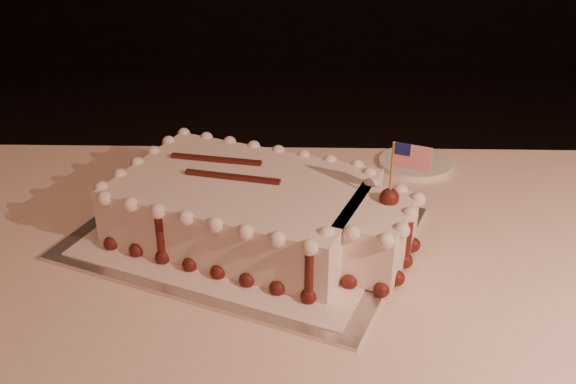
{
  "coord_description": "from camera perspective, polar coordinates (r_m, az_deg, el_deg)",
  "views": [
    {
      "loc": [
        -0.19,
        -0.39,
        1.38
      ],
      "look_at": [
        -0.21,
        0.61,
        0.84
      ],
      "focal_mm": 40.0,
      "sensor_mm": 36.0,
      "label": 1
    }
  ],
  "objects": [
    {
      "name": "side_plate",
      "position": [
        1.46,
        11.27,
        2.54
      ],
      "size": [
        0.16,
        0.16,
        0.01
      ],
      "primitive_type": "cylinder",
      "color": "white",
      "rests_on": "banquet_table"
    },
    {
      "name": "sheet_cake",
      "position": [
        1.14,
        -2.6,
        -1.55
      ],
      "size": [
        0.57,
        0.44,
        0.22
      ],
      "color": "white",
      "rests_on": "doily"
    },
    {
      "name": "doily",
      "position": [
        1.18,
        -3.88,
        -3.46
      ],
      "size": [
        0.62,
        0.56,
        0.0
      ],
      "primitive_type": "cube",
      "rotation": [
        0.0,
        0.0,
        -0.39
      ],
      "color": "white",
      "rests_on": "cake_board"
    },
    {
      "name": "cake_board",
      "position": [
        1.19,
        -3.87,
        -3.67
      ],
      "size": [
        0.7,
        0.62,
        0.01
      ],
      "primitive_type": "cube",
      "rotation": [
        0.0,
        0.0,
        -0.39
      ],
      "color": "beige",
      "rests_on": "banquet_table"
    }
  ]
}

